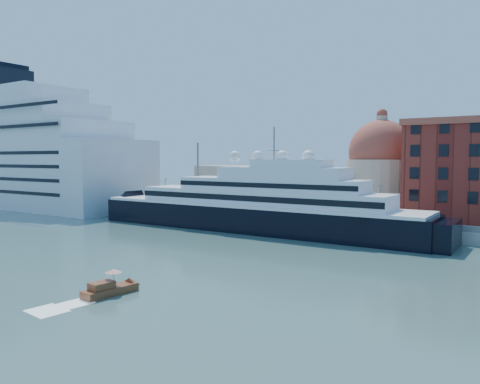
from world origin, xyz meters
The scene contains 9 objects.
ground centered at (0.00, 0.00, 0.00)m, with size 400.00×400.00×0.00m, color #335958.
quay centered at (0.00, 34.00, 1.25)m, with size 180.00×10.00×2.50m, color gray.
land centered at (0.00, 75.00, 1.00)m, with size 260.00×72.00×2.00m, color slate.
quay_fence centered at (0.00, 29.50, 3.10)m, with size 180.00×0.10×1.20m, color slate.
superyacht centered at (0.43, 23.00, 4.67)m, with size 90.56×12.56×27.07m.
service_barge centered at (-55.07, 20.21, 0.82)m, with size 13.18×6.25×2.85m.
water_taxi centered at (15.82, -29.21, 0.77)m, with size 3.04×6.95×3.20m.
church centered at (6.39, 57.72, 10.91)m, with size 66.00×18.00×25.50m.
lamp_posts centered at (-12.67, 32.27, 9.84)m, with size 120.80×2.40×18.00m.
Camera 1 is at (58.91, -66.29, 16.21)m, focal length 35.00 mm.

